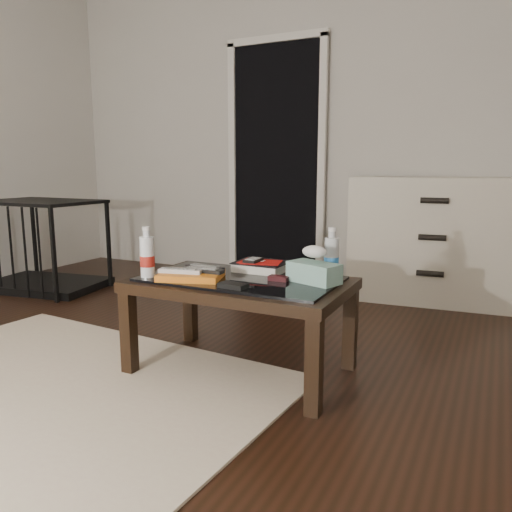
{
  "coord_description": "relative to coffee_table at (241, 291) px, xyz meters",
  "views": [
    {
      "loc": [
        1.37,
        -1.56,
        0.97
      ],
      "look_at": [
        0.34,
        0.56,
        0.55
      ],
      "focal_mm": 35.0,
      "sensor_mm": 36.0,
      "label": 1
    }
  ],
  "objects": [
    {
      "name": "tissue_box",
      "position": [
        0.34,
        0.05,
        0.11
      ],
      "size": [
        0.26,
        0.19,
        0.09
      ],
      "primitive_type": "cube",
      "rotation": [
        0.0,
        0.0,
        -0.33
      ],
      "color": "#217B6C",
      "rests_on": "coffee_table"
    },
    {
      "name": "coffee_table",
      "position": [
        0.0,
        0.0,
        0.0
      ],
      "size": [
        1.0,
        0.6,
        0.46
      ],
      "color": "black",
      "rests_on": "ground"
    },
    {
      "name": "doorway",
      "position": [
        -0.71,
        2.01,
        0.63
      ],
      "size": [
        0.9,
        0.08,
        2.07
      ],
      "color": "black",
      "rests_on": "ground"
    },
    {
      "name": "remote_black_back",
      "position": [
        -0.17,
        -0.04,
        0.11
      ],
      "size": [
        0.2,
        0.08,
        0.02
      ],
      "primitive_type": "cube",
      "rotation": [
        0.0,
        0.0,
        -0.13
      ],
      "color": "black",
      "rests_on": "magazines"
    },
    {
      "name": "pet_crate",
      "position": [
        -2.21,
        0.78,
        -0.17
      ],
      "size": [
        0.98,
        0.73,
        0.71
      ],
      "rotation": [
        0.0,
        0.0,
        0.15
      ],
      "color": "black",
      "rests_on": "ground"
    },
    {
      "name": "ipod",
      "position": [
        -0.0,
        0.14,
        0.12
      ],
      "size": [
        0.06,
        0.1,
        0.02
      ],
      "primitive_type": "cube",
      "rotation": [
        0.0,
        0.0,
        -0.01
      ],
      "color": "black",
      "rests_on": "dvd_mailers"
    },
    {
      "name": "wallet",
      "position": [
        0.07,
        -0.19,
        0.07
      ],
      "size": [
        0.13,
        0.08,
        0.02
      ],
      "primitive_type": "cube",
      "rotation": [
        0.0,
        0.0,
        -0.09
      ],
      "color": "black",
      "rests_on": "coffee_table"
    },
    {
      "name": "flip_phone",
      "position": [
        0.19,
        0.02,
        0.08
      ],
      "size": [
        0.09,
        0.05,
        0.02
      ],
      "primitive_type": "cube",
      "rotation": [
        0.0,
        0.0,
        0.01
      ],
      "color": "black",
      "rests_on": "coffee_table"
    },
    {
      "name": "magazines",
      "position": [
        -0.2,
        -0.12,
        0.08
      ],
      "size": [
        0.33,
        0.28,
        0.03
      ],
      "primitive_type": "cube",
      "rotation": [
        0.0,
        0.0,
        0.31
      ],
      "color": "orange",
      "rests_on": "coffee_table"
    },
    {
      "name": "remote_silver",
      "position": [
        -0.23,
        -0.16,
        0.11
      ],
      "size": [
        0.21,
        0.1,
        0.02
      ],
      "primitive_type": "cube",
      "rotation": [
        0.0,
        0.0,
        0.24
      ],
      "color": "silver",
      "rests_on": "magazines"
    },
    {
      "name": "rug",
      "position": [
        -0.67,
        -0.59,
        -0.39
      ],
      "size": [
        2.11,
        1.64,
        0.01
      ],
      "primitive_type": "cube",
      "rotation": [
        0.0,
        0.0,
        -0.07
      ],
      "color": "beige",
      "rests_on": "ground"
    },
    {
      "name": "dresser",
      "position": [
        0.67,
        1.78,
        0.05
      ],
      "size": [
        1.23,
        0.58,
        0.9
      ],
      "rotation": [
        0.0,
        0.0,
        0.07
      ],
      "color": "beige",
      "rests_on": "ground"
    },
    {
      "name": "water_bottle_left",
      "position": [
        -0.4,
        -0.18,
        0.18
      ],
      "size": [
        0.07,
        0.07,
        0.24
      ],
      "primitive_type": "cylinder",
      "rotation": [
        0.0,
        0.0,
        -0.05
      ],
      "color": "white",
      "rests_on": "coffee_table"
    },
    {
      "name": "water_bottle_right",
      "position": [
        0.38,
        0.17,
        0.18
      ],
      "size": [
        0.07,
        0.07,
        0.24
      ],
      "primitive_type": "cylinder",
      "rotation": [
        0.0,
        0.0,
        0.03
      ],
      "color": "silver",
      "rests_on": "coffee_table"
    },
    {
      "name": "ground",
      "position": [
        -0.31,
        -0.45,
        -0.4
      ],
      "size": [
        5.0,
        5.0,
        0.0
      ],
      "primitive_type": "plane",
      "color": "black",
      "rests_on": "ground"
    },
    {
      "name": "dvd_mailers",
      "position": [
        0.02,
        0.17,
        0.11
      ],
      "size": [
        0.2,
        0.15,
        0.01
      ],
      "primitive_type": "cube",
      "rotation": [
        0.0,
        0.0,
        0.07
      ],
      "color": "#B7100C",
      "rests_on": "textbook"
    },
    {
      "name": "textbook",
      "position": [
        0.02,
        0.18,
        0.09
      ],
      "size": [
        0.25,
        0.2,
        0.05
      ],
      "primitive_type": "cube",
      "rotation": [
        0.0,
        0.0,
        -0.02
      ],
      "color": "black",
      "rests_on": "coffee_table"
    },
    {
      "name": "remote_black_front",
      "position": [
        -0.15,
        -0.1,
        0.11
      ],
      "size": [
        0.2,
        0.06,
        0.02
      ],
      "primitive_type": "cube",
      "rotation": [
        0.0,
        0.0,
        0.04
      ],
      "color": "black",
      "rests_on": "magazines"
    }
  ]
}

